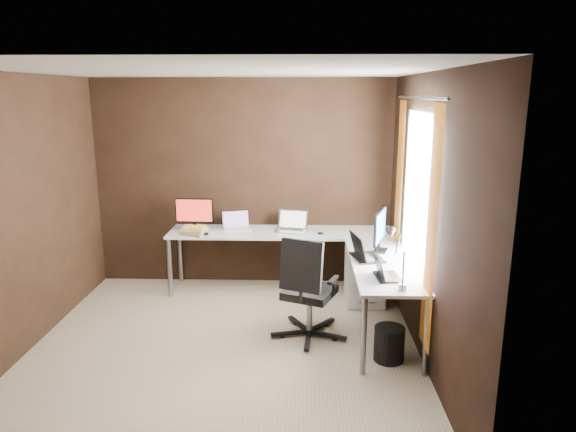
# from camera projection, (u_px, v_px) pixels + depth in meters

# --- Properties ---
(room) EXTENTS (3.60, 3.60, 2.50)m
(room) POSITION_uv_depth(u_px,v_px,m) (260.00, 214.00, 4.54)
(room) COLOR #B5AB8C
(room) RESTS_ON ground
(desk) EXTENTS (2.65, 2.25, 0.73)m
(desk) POSITION_uv_depth(u_px,v_px,m) (313.00, 247.00, 5.61)
(desk) COLOR white
(desk) RESTS_ON ground
(drawer_pedestal) EXTENTS (0.42, 0.50, 0.60)m
(drawer_pedestal) POSITION_uv_depth(u_px,v_px,m) (365.00, 277.00, 5.79)
(drawer_pedestal) COLOR white
(drawer_pedestal) RESTS_ON ground
(monitor_left) EXTENTS (0.45, 0.13, 0.39)m
(monitor_left) POSITION_uv_depth(u_px,v_px,m) (194.00, 213.00, 6.02)
(monitor_left) COLOR black
(monitor_left) RESTS_ON desk
(monitor_right) EXTENTS (0.21, 0.50, 0.43)m
(monitor_right) POSITION_uv_depth(u_px,v_px,m) (380.00, 228.00, 5.24)
(monitor_right) COLOR black
(monitor_right) RESTS_ON desk
(laptop_white) EXTENTS (0.36, 0.30, 0.21)m
(laptop_white) POSITION_uv_depth(u_px,v_px,m) (236.00, 226.00, 6.13)
(laptop_white) COLOR white
(laptop_white) RESTS_ON desk
(laptop_silver) EXTENTS (0.40, 0.33, 0.24)m
(laptop_silver) POSITION_uv_depth(u_px,v_px,m) (292.00, 226.00, 6.07)
(laptop_silver) COLOR silver
(laptop_silver) RESTS_ON desk
(laptop_black_big) EXTENTS (0.34, 0.43, 0.25)m
(laptop_black_big) POSITION_uv_depth(u_px,v_px,m) (364.00, 253.00, 5.05)
(laptop_black_big) COLOR black
(laptop_black_big) RESTS_ON desk
(laptop_black_small) EXTENTS (0.23, 0.31, 0.20)m
(laptop_black_small) POSITION_uv_depth(u_px,v_px,m) (384.00, 273.00, 4.52)
(laptop_black_small) COLOR black
(laptop_black_small) RESTS_ON desk
(book_stack) EXTENTS (0.33, 0.30, 0.09)m
(book_stack) POSITION_uv_depth(u_px,v_px,m) (194.00, 231.00, 5.92)
(book_stack) COLOR #9F6D55
(book_stack) RESTS_ON desk
(mouse_left) EXTENTS (0.10, 0.07, 0.03)m
(mouse_left) POSITION_uv_depth(u_px,v_px,m) (205.00, 234.00, 5.88)
(mouse_left) COLOR black
(mouse_left) RESTS_ON desk
(mouse_corner) EXTENTS (0.08, 0.05, 0.03)m
(mouse_corner) POSITION_uv_depth(u_px,v_px,m) (321.00, 233.00, 5.91)
(mouse_corner) COLOR black
(mouse_corner) RESTS_ON desk
(desk_lamp) EXTENTS (0.18, 0.20, 0.52)m
(desk_lamp) POSITION_uv_depth(u_px,v_px,m) (395.00, 250.00, 4.24)
(desk_lamp) COLOR slate
(desk_lamp) RESTS_ON desk
(office_chair) EXTENTS (0.58, 0.61, 1.03)m
(office_chair) POSITION_uv_depth(u_px,v_px,m) (308.00, 308.00, 4.95)
(office_chair) COLOR black
(office_chair) RESTS_ON ground
(wastebasket) EXTENTS (0.33, 0.33, 0.31)m
(wastebasket) POSITION_uv_depth(u_px,v_px,m) (389.00, 344.00, 4.55)
(wastebasket) COLOR black
(wastebasket) RESTS_ON ground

